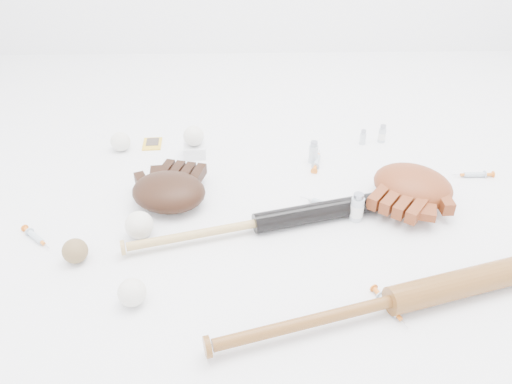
{
  "coord_description": "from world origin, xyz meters",
  "views": [
    {
      "loc": [
        -0.08,
        -1.22,
        0.9
      ],
      "look_at": [
        -0.04,
        0.03,
        0.06
      ],
      "focal_mm": 35.0,
      "sensor_mm": 36.0,
      "label": 1
    }
  ],
  "objects_px": {
    "bat_dark": "(257,223)",
    "glove_dark": "(169,191)",
    "bat_wood": "(393,301)",
    "pedestal": "(195,150)"
  },
  "relations": [
    {
      "from": "bat_dark",
      "to": "glove_dark",
      "type": "distance_m",
      "value": 0.3
    },
    {
      "from": "glove_dark",
      "to": "bat_wood",
      "type": "bearing_deg",
      "value": -23.18
    },
    {
      "from": "bat_dark",
      "to": "pedestal",
      "type": "xyz_separation_m",
      "value": [
        -0.21,
        0.45,
        -0.01
      ]
    },
    {
      "from": "pedestal",
      "to": "glove_dark",
      "type": "bearing_deg",
      "value": -100.07
    },
    {
      "from": "bat_wood",
      "to": "glove_dark",
      "type": "bearing_deg",
      "value": 125.96
    },
    {
      "from": "bat_wood",
      "to": "glove_dark",
      "type": "relative_size",
      "value": 3.51
    },
    {
      "from": "bat_dark",
      "to": "bat_wood",
      "type": "height_order",
      "value": "bat_wood"
    },
    {
      "from": "bat_dark",
      "to": "bat_wood",
      "type": "distance_m",
      "value": 0.44
    },
    {
      "from": "bat_dark",
      "to": "pedestal",
      "type": "distance_m",
      "value": 0.5
    },
    {
      "from": "glove_dark",
      "to": "pedestal",
      "type": "distance_m",
      "value": 0.31
    }
  ]
}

